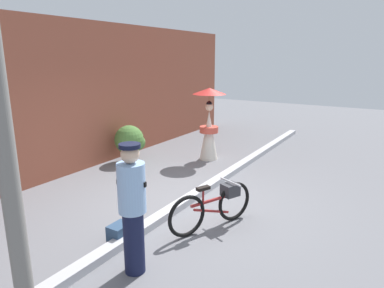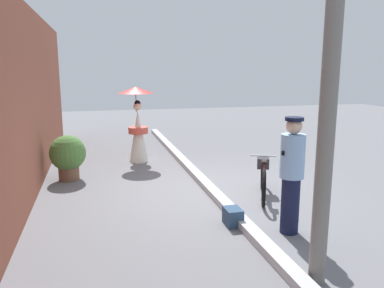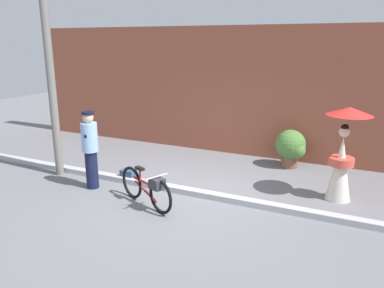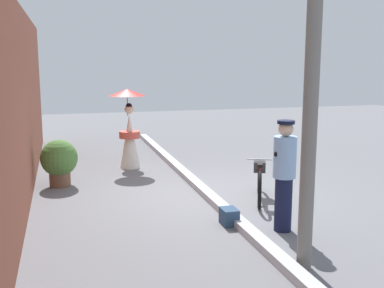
{
  "view_description": "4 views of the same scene",
  "coord_description": "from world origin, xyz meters",
  "px_view_note": "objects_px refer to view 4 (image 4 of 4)",
  "views": [
    {
      "loc": [
        -5.1,
        -3.2,
        2.65
      ],
      "look_at": [
        0.46,
        0.2,
        1.0
      ],
      "focal_mm": 32.26,
      "sensor_mm": 36.0,
      "label": 1
    },
    {
      "loc": [
        -6.91,
        2.07,
        2.34
      ],
      "look_at": [
        -0.17,
        0.37,
        0.96
      ],
      "focal_mm": 36.2,
      "sensor_mm": 36.0,
      "label": 2
    },
    {
      "loc": [
        3.02,
        -6.55,
        3.08
      ],
      "look_at": [
        -0.2,
        0.28,
        1.01
      ],
      "focal_mm": 35.2,
      "sensor_mm": 36.0,
      "label": 3
    },
    {
      "loc": [
        -8.38,
        2.57,
        2.53
      ],
      "look_at": [
        0.06,
        0.23,
        0.98
      ],
      "focal_mm": 44.28,
      "sensor_mm": 36.0,
      "label": 4
    }
  ],
  "objects_px": {
    "potted_plant_by_door": "(60,160)",
    "utility_pole": "(312,72)",
    "backpack_on_pavement": "(230,216)",
    "person_with_parasol": "(129,127)",
    "person_officer": "(284,173)",
    "bicycle_near_officer": "(259,180)"
  },
  "relations": [
    {
      "from": "person_officer",
      "to": "utility_pole",
      "type": "bearing_deg",
      "value": 165.26
    },
    {
      "from": "person_officer",
      "to": "backpack_on_pavement",
      "type": "relative_size",
      "value": 5.22
    },
    {
      "from": "person_officer",
      "to": "potted_plant_by_door",
      "type": "relative_size",
      "value": 1.75
    },
    {
      "from": "potted_plant_by_door",
      "to": "backpack_on_pavement",
      "type": "height_order",
      "value": "potted_plant_by_door"
    },
    {
      "from": "potted_plant_by_door",
      "to": "utility_pole",
      "type": "height_order",
      "value": "utility_pole"
    },
    {
      "from": "person_with_parasol",
      "to": "backpack_on_pavement",
      "type": "bearing_deg",
      "value": -168.08
    },
    {
      "from": "bicycle_near_officer",
      "to": "person_with_parasol",
      "type": "height_order",
      "value": "person_with_parasol"
    },
    {
      "from": "bicycle_near_officer",
      "to": "backpack_on_pavement",
      "type": "xyz_separation_m",
      "value": [
        -1.13,
        0.99,
        -0.25
      ]
    },
    {
      "from": "potted_plant_by_door",
      "to": "utility_pole",
      "type": "relative_size",
      "value": 0.2
    },
    {
      "from": "person_with_parasol",
      "to": "potted_plant_by_door",
      "type": "relative_size",
      "value": 1.96
    },
    {
      "from": "backpack_on_pavement",
      "to": "utility_pole",
      "type": "bearing_deg",
      "value": -168.47
    },
    {
      "from": "bicycle_near_officer",
      "to": "utility_pole",
      "type": "height_order",
      "value": "utility_pole"
    },
    {
      "from": "person_with_parasol",
      "to": "bicycle_near_officer",
      "type": "bearing_deg",
      "value": -149.73
    },
    {
      "from": "person_with_parasol",
      "to": "potted_plant_by_door",
      "type": "xyz_separation_m",
      "value": [
        -1.28,
        1.6,
        -0.45
      ]
    },
    {
      "from": "person_officer",
      "to": "potted_plant_by_door",
      "type": "height_order",
      "value": "person_officer"
    },
    {
      "from": "bicycle_near_officer",
      "to": "utility_pole",
      "type": "relative_size",
      "value": 0.31
    },
    {
      "from": "potted_plant_by_door",
      "to": "backpack_on_pavement",
      "type": "bearing_deg",
      "value": -141.1
    },
    {
      "from": "person_with_parasol",
      "to": "potted_plant_by_door",
      "type": "height_order",
      "value": "person_with_parasol"
    },
    {
      "from": "person_officer",
      "to": "utility_pole",
      "type": "distance_m",
      "value": 1.99
    },
    {
      "from": "potted_plant_by_door",
      "to": "person_with_parasol",
      "type": "bearing_deg",
      "value": -51.47
    },
    {
      "from": "bicycle_near_officer",
      "to": "person_officer",
      "type": "height_order",
      "value": "person_officer"
    },
    {
      "from": "person_officer",
      "to": "person_with_parasol",
      "type": "relative_size",
      "value": 0.89
    }
  ]
}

